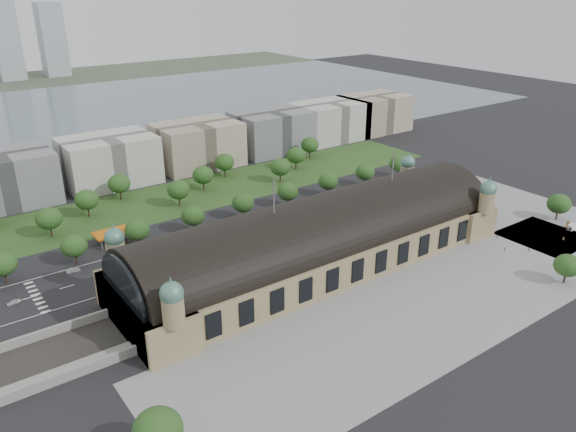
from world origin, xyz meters
TOP-DOWN VIEW (x-y plane):
  - ground at (0.00, 0.00)m, footprint 900.00×900.00m
  - station at (0.00, 0.00)m, footprint 150.00×48.40m
  - plaza_south at (10.00, -44.00)m, footprint 190.00×48.00m
  - plaza_east at (103.00, 0.00)m, footprint 56.00×100.00m
  - road_slab at (-20.00, 38.00)m, footprint 260.00×26.00m
  - grass_belt at (-15.00, 93.00)m, footprint 300.00×45.00m
  - petrol_station at (-53.91, 65.28)m, footprint 14.00×13.00m
  - lake at (0.00, 298.00)m, footprint 700.00×320.00m
  - far_shore at (0.00, 498.00)m, footprint 700.00×120.00m
  - far_tower_mid at (0.00, 508.00)m, footprint 24.00×24.00m
  - far_tower_right at (45.00, 508.00)m, footprint 24.00×24.00m
  - office_2 at (-80.00, 133.00)m, footprint 45.00×32.00m
  - office_3 at (-30.00, 133.00)m, footprint 45.00×32.00m
  - office_4 at (20.00, 133.00)m, footprint 45.00×32.00m
  - office_5 at (70.00, 133.00)m, footprint 45.00×32.00m
  - office_6 at (115.00, 133.00)m, footprint 45.00×32.00m
  - office_7 at (155.00, 133.00)m, footprint 45.00×32.00m
  - tree_row_1 at (-96.00, 53.00)m, footprint 9.60×9.60m
  - tree_row_2 at (-72.00, 53.00)m, footprint 9.60×9.60m
  - tree_row_3 at (-48.00, 53.00)m, footprint 9.60×9.60m
  - tree_row_4 at (-24.00, 53.00)m, footprint 9.60×9.60m
  - tree_row_5 at (0.00, 53.00)m, footprint 9.60×9.60m
  - tree_row_6 at (24.00, 53.00)m, footprint 9.60×9.60m
  - tree_row_7 at (48.00, 53.00)m, footprint 9.60×9.60m
  - tree_row_8 at (72.00, 53.00)m, footprint 9.60×9.60m
  - tree_row_9 at (96.00, 53.00)m, footprint 9.60×9.60m
  - tree_belt_3 at (-73.00, 83.00)m, footprint 10.40×10.40m
  - tree_belt_4 at (-54.00, 95.00)m, footprint 10.40×10.40m
  - tree_belt_5 at (-35.00, 107.00)m, footprint 10.40×10.40m
  - tree_belt_6 at (-16.00, 83.00)m, footprint 10.40×10.40m
  - tree_belt_7 at (3.00, 95.00)m, footprint 10.40×10.40m
  - tree_belt_8 at (22.00, 107.00)m, footprint 10.40×10.40m
  - tree_belt_9 at (41.00, 83.00)m, footprint 10.40×10.40m
  - tree_belt_10 at (60.00, 95.00)m, footprint 10.40×10.40m
  - tree_belt_11 at (79.00, 107.00)m, footprint 10.40×10.40m
  - tree_plaza_ne at (110.00, -28.00)m, footprint 10.00×10.00m
  - tree_plaza_sw at (-85.00, -50.00)m, footprint 11.00×11.00m
  - tree_plaza_s at (60.00, -60.00)m, footprint 9.00×9.00m
  - traffic_car_0 at (-97.09, 36.94)m, footprint 4.39×2.20m
  - traffic_car_1 at (-74.99, 47.46)m, footprint 4.92×2.18m
  - traffic_car_2 at (-56.88, 36.07)m, footprint 5.65×2.81m
  - traffic_car_3 at (-42.31, 48.66)m, footprint 5.45×2.57m
  - traffic_car_4 at (-7.32, 38.06)m, footprint 3.86×1.71m
  - traffic_car_5 at (31.33, 47.53)m, footprint 5.07×1.93m
  - traffic_car_6 at (62.07, 36.34)m, footprint 5.84×3.17m
  - parked_car_0 at (-65.41, 21.79)m, footprint 4.54×3.07m
  - parked_car_1 at (-69.92, 23.99)m, footprint 6.18×4.94m
  - parked_car_2 at (-55.64, 25.00)m, footprint 5.51×4.54m
  - parked_car_3 at (-55.81, 21.00)m, footprint 5.19×3.91m
  - parked_car_4 at (-51.73, 25.00)m, footprint 4.28×2.79m
  - parked_car_5 at (-42.72, 25.00)m, footprint 6.13×5.59m
  - parked_car_6 at (-40.53, 21.00)m, footprint 4.76×3.41m
  - bus_west at (-25.00, 30.93)m, footprint 10.93×3.27m
  - bus_mid at (10.22, 27.00)m, footprint 12.84×3.67m
  - bus_east at (30.08, 32.00)m, footprint 10.81×3.24m
  - van_east at (105.33, -37.59)m, footprint 5.52×2.68m
  - advertising_column at (106.12, -35.42)m, footprint 1.54×1.54m
  - pedestrian_0 at (64.45, -33.57)m, footprint 0.88×0.62m
  - pedestrian_1 at (72.00, -39.01)m, footprint 0.57×0.71m
  - pedestrian_2 at (72.78, -24.00)m, footprint 0.81×0.89m
  - pedestrian_5 at (92.79, -41.18)m, footprint 0.45×0.76m

SIDE VIEW (x-z plane):
  - ground at x=0.00m, z-range 0.00..0.00m
  - plaza_south at x=10.00m, z-range -0.06..0.06m
  - plaza_east at x=103.00m, z-range -0.06..0.06m
  - road_slab at x=-20.00m, z-range -0.05..0.05m
  - grass_belt at x=-15.00m, z-range -0.05..0.05m
  - lake at x=0.00m, z-range -0.04..0.04m
  - far_shore at x=0.00m, z-range -0.07..0.07m
  - parked_car_6 at x=-40.53m, z-range 0.00..1.28m
  - traffic_car_4 at x=-7.32m, z-range 0.00..1.29m
  - parked_car_4 at x=-51.73m, z-range 0.00..1.33m
  - parked_car_0 at x=-65.41m, z-range 0.00..1.42m
  - traffic_car_0 at x=-97.09m, z-range 0.00..1.44m
  - parked_car_2 at x=-55.64m, z-range 0.00..1.50m
  - pedestrian_5 at x=92.79m, z-range 0.00..1.53m
  - traffic_car_3 at x=-42.31m, z-range 0.00..1.54m
  - traffic_car_2 at x=-56.88m, z-range 0.00..1.54m
  - traffic_car_6 at x=62.07m, z-range 0.00..1.55m
  - parked_car_1 at x=-69.92m, z-range 0.00..1.56m
  - traffic_car_1 at x=-74.99m, z-range 0.00..1.57m
  - pedestrian_2 at x=72.78m, z-range 0.00..1.59m
  - parked_car_5 at x=-42.72m, z-range 0.00..1.59m
  - pedestrian_0 at x=64.45m, z-range 0.00..1.63m
  - parked_car_3 at x=-55.81m, z-range 0.00..1.65m
  - traffic_car_5 at x=31.33m, z-range 0.00..1.65m
  - pedestrian_1 at x=72.00m, z-range 0.00..1.72m
  - van_east at x=105.33m, z-range -0.05..2.25m
  - bus_east at x=30.08m, z-range 0.00..2.97m
  - bus_west at x=-25.00m, z-range 0.00..3.00m
  - advertising_column at x=106.12m, z-range 0.06..2.97m
  - bus_mid at x=10.22m, z-range 0.00..3.54m
  - petrol_station at x=-53.91m, z-range 0.42..5.47m
  - tree_plaza_s at x=60.00m, z-range 1.48..12.13m
  - tree_row_1 at x=-96.00m, z-range 1.67..13.19m
  - tree_row_2 at x=-72.00m, z-range 1.67..13.19m
  - tree_row_3 at x=-48.00m, z-range 1.67..13.19m
  - tree_row_4 at x=-24.00m, z-range 1.67..13.19m
  - tree_row_5 at x=0.00m, z-range 1.67..13.19m
  - tree_row_6 at x=24.00m, z-range 1.67..13.19m
  - tree_row_7 at x=48.00m, z-range 1.67..13.19m
  - tree_row_8 at x=72.00m, z-range 1.67..13.19m
  - tree_row_9 at x=96.00m, z-range 1.67..13.19m
  - tree_plaza_ne at x=110.00m, z-range 1.58..13.27m
  - tree_belt_3 at x=-73.00m, z-range 1.81..14.29m
  - tree_belt_4 at x=-54.00m, z-range 1.81..14.29m
  - tree_belt_5 at x=-35.00m, z-range 1.81..14.29m
  - tree_belt_6 at x=-16.00m, z-range 1.81..14.29m
  - tree_belt_7 at x=3.00m, z-range 1.81..14.29m
  - tree_belt_8 at x=22.00m, z-range 1.81..14.29m
  - tree_belt_9 at x=41.00m, z-range 1.81..14.29m
  - tree_belt_10 at x=60.00m, z-range 1.81..14.29m
  - tree_belt_11 at x=79.00m, z-range 1.81..14.29m
  - tree_plaza_sw at x=-85.00m, z-range 1.68..14.42m
  - station at x=0.00m, z-range -11.87..32.43m
  - office_2 at x=-80.00m, z-range 0.00..24.00m
  - office_3 at x=-30.00m, z-range 0.00..24.00m
  - office_4 at x=20.00m, z-range 0.00..24.00m
  - office_5 at x=70.00m, z-range 0.00..24.00m
  - office_6 at x=115.00m, z-range 0.00..24.00m
  - office_7 at x=155.00m, z-range 0.00..24.00m
  - far_tower_right at x=45.00m, z-range 0.00..75.00m
  - far_tower_mid at x=0.00m, z-range 0.00..85.00m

